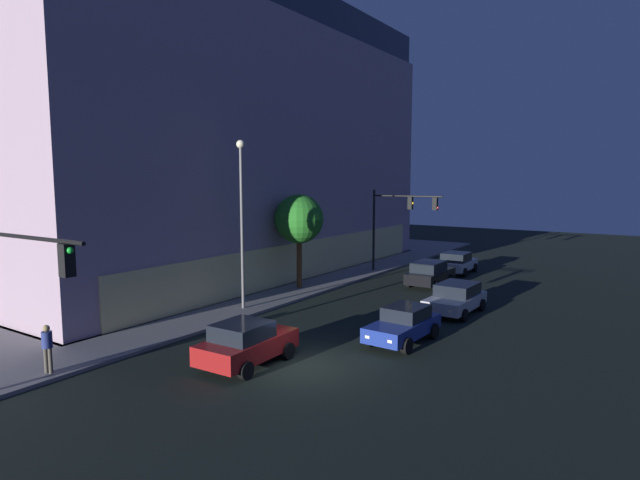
{
  "coord_description": "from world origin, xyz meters",
  "views": [
    {
      "loc": [
        -15.59,
        -11.09,
        7.02
      ],
      "look_at": [
        5.57,
        2.92,
        4.06
      ],
      "focal_mm": 29.49,
      "sensor_mm": 36.0,
      "label": 1
    }
  ],
  "objects_px": {
    "traffic_light_far_corner": "(399,214)",
    "street_lamp_sidewalk": "(242,205)",
    "modern_building": "(189,142)",
    "sidewalk_tree": "(299,219)",
    "car_blue": "(404,324)",
    "pedestrian_waiting": "(47,344)",
    "car_silver": "(456,298)",
    "car_red": "(246,343)",
    "car_white": "(457,262)",
    "car_black": "(430,273)",
    "traffic_light_near_corner": "(16,281)"
  },
  "relations": [
    {
      "from": "car_red",
      "to": "modern_building",
      "type": "bearing_deg",
      "value": 51.92
    },
    {
      "from": "traffic_light_far_corner",
      "to": "sidewalk_tree",
      "type": "xyz_separation_m",
      "value": [
        -8.46,
        2.92,
        0.01
      ]
    },
    {
      "from": "street_lamp_sidewalk",
      "to": "car_white",
      "type": "relative_size",
      "value": 2.15
    },
    {
      "from": "modern_building",
      "to": "pedestrian_waiting",
      "type": "bearing_deg",
      "value": -144.77
    },
    {
      "from": "modern_building",
      "to": "sidewalk_tree",
      "type": "height_order",
      "value": "modern_building"
    },
    {
      "from": "traffic_light_far_corner",
      "to": "car_blue",
      "type": "relative_size",
      "value": 1.43
    },
    {
      "from": "car_red",
      "to": "traffic_light_near_corner",
      "type": "bearing_deg",
      "value": 155.01
    },
    {
      "from": "traffic_light_near_corner",
      "to": "car_black",
      "type": "bearing_deg",
      "value": -7.66
    },
    {
      "from": "traffic_light_far_corner",
      "to": "car_silver",
      "type": "bearing_deg",
      "value": -139.59
    },
    {
      "from": "traffic_light_far_corner",
      "to": "car_red",
      "type": "relative_size",
      "value": 1.48
    },
    {
      "from": "street_lamp_sidewalk",
      "to": "car_blue",
      "type": "relative_size",
      "value": 2.09
    },
    {
      "from": "street_lamp_sidewalk",
      "to": "car_black",
      "type": "distance_m",
      "value": 14.01
    },
    {
      "from": "car_red",
      "to": "car_black",
      "type": "bearing_deg",
      "value": -0.62
    },
    {
      "from": "car_red",
      "to": "car_black",
      "type": "distance_m",
      "value": 17.94
    },
    {
      "from": "traffic_light_far_corner",
      "to": "car_red",
      "type": "distance_m",
      "value": 21.22
    },
    {
      "from": "car_blue",
      "to": "pedestrian_waiting",
      "type": "bearing_deg",
      "value": 140.54
    },
    {
      "from": "car_silver",
      "to": "car_black",
      "type": "bearing_deg",
      "value": 32.58
    },
    {
      "from": "car_red",
      "to": "car_silver",
      "type": "bearing_deg",
      "value": -18.44
    },
    {
      "from": "sidewalk_tree",
      "to": "car_black",
      "type": "relative_size",
      "value": 1.31
    },
    {
      "from": "modern_building",
      "to": "pedestrian_waiting",
      "type": "relative_size",
      "value": 20.23
    },
    {
      "from": "traffic_light_far_corner",
      "to": "car_red",
      "type": "bearing_deg",
      "value": -170.75
    },
    {
      "from": "traffic_light_near_corner",
      "to": "pedestrian_waiting",
      "type": "height_order",
      "value": "traffic_light_near_corner"
    },
    {
      "from": "car_black",
      "to": "car_silver",
      "type": "bearing_deg",
      "value": -147.42
    },
    {
      "from": "modern_building",
      "to": "traffic_light_near_corner",
      "type": "height_order",
      "value": "modern_building"
    },
    {
      "from": "modern_building",
      "to": "car_white",
      "type": "xyz_separation_m",
      "value": [
        8.65,
        -19.01,
        -9.14
      ]
    },
    {
      "from": "car_blue",
      "to": "car_black",
      "type": "xyz_separation_m",
      "value": [
        12.09,
        3.62,
        0.05
      ]
    },
    {
      "from": "street_lamp_sidewalk",
      "to": "pedestrian_waiting",
      "type": "relative_size",
      "value": 5.06
    },
    {
      "from": "traffic_light_far_corner",
      "to": "car_blue",
      "type": "distance_m",
      "value": 16.83
    },
    {
      "from": "car_red",
      "to": "car_white",
      "type": "xyz_separation_m",
      "value": [
        23.45,
        -0.12,
        -0.03
      ]
    },
    {
      "from": "car_silver",
      "to": "car_white",
      "type": "bearing_deg",
      "value": 18.68
    },
    {
      "from": "street_lamp_sidewalk",
      "to": "car_silver",
      "type": "bearing_deg",
      "value": -58.7
    },
    {
      "from": "pedestrian_waiting",
      "to": "car_silver",
      "type": "relative_size",
      "value": 0.4
    },
    {
      "from": "sidewalk_tree",
      "to": "car_blue",
      "type": "distance_m",
      "value": 12.47
    },
    {
      "from": "car_red",
      "to": "car_black",
      "type": "xyz_separation_m",
      "value": [
        17.94,
        -0.19,
        -0.01
      ]
    },
    {
      "from": "pedestrian_waiting",
      "to": "car_red",
      "type": "xyz_separation_m",
      "value": [
        4.86,
        -5.01,
        -0.35
      ]
    },
    {
      "from": "car_silver",
      "to": "car_white",
      "type": "relative_size",
      "value": 1.05
    },
    {
      "from": "traffic_light_far_corner",
      "to": "street_lamp_sidewalk",
      "type": "distance_m",
      "value": 14.72
    },
    {
      "from": "car_red",
      "to": "car_blue",
      "type": "bearing_deg",
      "value": -33.04
    },
    {
      "from": "traffic_light_near_corner",
      "to": "street_lamp_sidewalk",
      "type": "relative_size",
      "value": 0.63
    },
    {
      "from": "modern_building",
      "to": "car_white",
      "type": "distance_m",
      "value": 22.8
    },
    {
      "from": "car_black",
      "to": "car_white",
      "type": "bearing_deg",
      "value": 0.73
    },
    {
      "from": "street_lamp_sidewalk",
      "to": "sidewalk_tree",
      "type": "bearing_deg",
      "value": 6.14
    },
    {
      "from": "traffic_light_far_corner",
      "to": "pedestrian_waiting",
      "type": "distance_m",
      "value": 25.75
    },
    {
      "from": "car_silver",
      "to": "car_white",
      "type": "xyz_separation_m",
      "value": [
        11.46,
        3.88,
        0.01
      ]
    },
    {
      "from": "traffic_light_near_corner",
      "to": "car_white",
      "type": "xyz_separation_m",
      "value": [
        30.15,
        -3.24,
        -3.18
      ]
    },
    {
      "from": "modern_building",
      "to": "car_red",
      "type": "distance_m",
      "value": 25.67
    },
    {
      "from": "modern_building",
      "to": "car_black",
      "type": "relative_size",
      "value": 7.86
    },
    {
      "from": "modern_building",
      "to": "car_silver",
      "type": "xyz_separation_m",
      "value": [
        -2.81,
        -22.89,
        -9.15
      ]
    },
    {
      "from": "car_silver",
      "to": "car_white",
      "type": "height_order",
      "value": "car_white"
    },
    {
      "from": "street_lamp_sidewalk",
      "to": "car_silver",
      "type": "height_order",
      "value": "street_lamp_sidewalk"
    }
  ]
}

